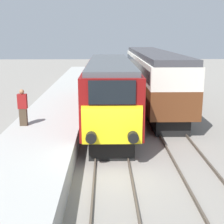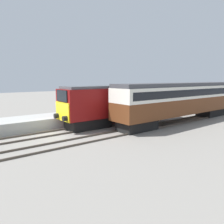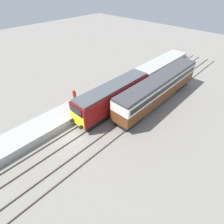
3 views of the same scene
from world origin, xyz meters
TOP-DOWN VIEW (x-y plane):
  - ground_plane at (0.00, 0.00)m, footprint 120.00×120.00m
  - platform_left at (-3.30, 8.00)m, footprint 3.50×50.00m
  - rails_near_track at (0.00, 5.00)m, footprint 1.51×60.00m
  - rails_far_track at (3.40, 5.00)m, footprint 1.50×60.00m
  - locomotive at (0.00, 6.72)m, footprint 2.70×12.56m
  - passenger_carriage at (3.40, 12.61)m, footprint 2.75×17.13m
  - person_on_platform at (-4.34, 3.49)m, footprint 0.44×0.26m

SIDE VIEW (x-z plane):
  - ground_plane at x=0.00m, z-range 0.00..0.00m
  - rails_near_track at x=0.00m, z-range 0.00..0.14m
  - rails_far_track at x=3.40m, z-range 0.00..0.14m
  - platform_left at x=-3.30m, z-range 0.00..0.99m
  - person_on_platform at x=-4.34m, z-range 0.99..2.82m
  - locomotive at x=0.00m, z-range 0.20..4.13m
  - passenger_carriage at x=3.40m, z-range 0.43..4.58m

